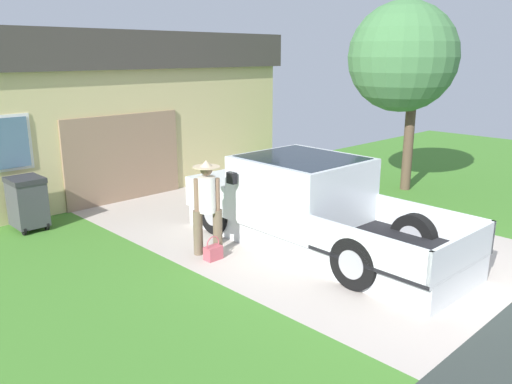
# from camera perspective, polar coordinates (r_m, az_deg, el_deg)

# --- Properties ---
(pickup_truck) EXTENTS (2.05, 5.39, 1.60)m
(pickup_truck) POSITION_cam_1_polar(r_m,az_deg,el_deg) (9.33, 5.16, -1.51)
(pickup_truck) COLOR silver
(pickup_truck) RESTS_ON ground
(person_with_hat) EXTENTS (0.46, 0.46, 1.66)m
(person_with_hat) POSITION_cam_1_polar(r_m,az_deg,el_deg) (8.78, -5.42, -1.33)
(person_with_hat) COLOR brown
(person_with_hat) RESTS_ON ground
(handbag) EXTENTS (0.29, 0.19, 0.41)m
(handbag) POSITION_cam_1_polar(r_m,az_deg,el_deg) (8.77, -4.76, -6.63)
(handbag) COLOR #B24C56
(handbag) RESTS_ON ground
(house_with_garage) EXTENTS (9.60, 6.96, 3.88)m
(house_with_garage) POSITION_cam_1_polar(r_m,az_deg,el_deg) (15.41, -19.79, 9.00)
(house_with_garage) COLOR #CEBE82
(house_with_garage) RESTS_ON ground
(front_yard_tree) EXTENTS (2.62, 2.61, 4.59)m
(front_yard_tree) POSITION_cam_1_polar(r_m,az_deg,el_deg) (13.28, 16.05, 14.29)
(front_yard_tree) COLOR brown
(front_yard_tree) RESTS_ON ground
(wheeled_trash_bin) EXTENTS (0.60, 0.72, 1.05)m
(wheeled_trash_bin) POSITION_cam_1_polar(r_m,az_deg,el_deg) (11.01, -23.98, -0.97)
(wheeled_trash_bin) COLOR #424247
(wheeled_trash_bin) RESTS_ON ground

